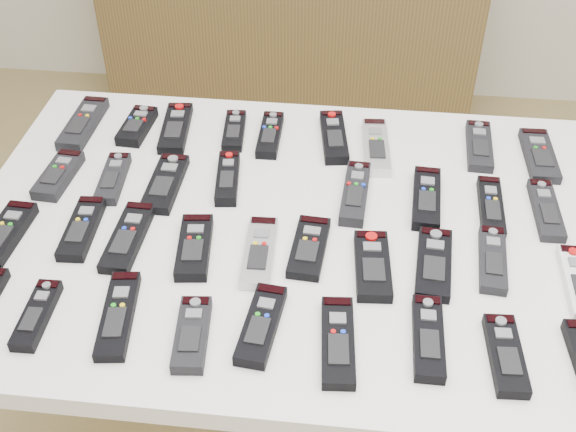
# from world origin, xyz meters

# --- Properties ---
(table) EXTENTS (1.25, 0.88, 0.78)m
(table) POSITION_xyz_m (-0.13, 0.12, 0.72)
(table) COLOR white
(table) RESTS_ON ground
(sideboard) EXTENTS (1.52, 0.49, 0.75)m
(sideboard) POSITION_xyz_m (-0.31, 1.78, 0.37)
(sideboard) COLOR #503D20
(sideboard) RESTS_ON ground
(remote_0) EXTENTS (0.06, 0.20, 0.02)m
(remote_0) POSITION_xyz_m (-0.63, 0.40, 0.79)
(remote_0) COLOR black
(remote_0) RESTS_ON table
(remote_1) EXTENTS (0.06, 0.14, 0.02)m
(remote_1) POSITION_xyz_m (-0.51, 0.40, 0.79)
(remote_1) COLOR black
(remote_1) RESTS_ON table
(remote_2) EXTENTS (0.07, 0.19, 0.02)m
(remote_2) POSITION_xyz_m (-0.42, 0.41, 0.79)
(remote_2) COLOR black
(remote_2) RESTS_ON table
(remote_3) EXTENTS (0.06, 0.15, 0.02)m
(remote_3) POSITION_xyz_m (-0.29, 0.41, 0.79)
(remote_3) COLOR black
(remote_3) RESTS_ON table
(remote_4) EXTENTS (0.05, 0.16, 0.02)m
(remote_4) POSITION_xyz_m (-0.21, 0.40, 0.79)
(remote_4) COLOR black
(remote_4) RESTS_ON table
(remote_5) EXTENTS (0.08, 0.19, 0.02)m
(remote_5) POSITION_xyz_m (-0.06, 0.41, 0.79)
(remote_5) COLOR black
(remote_5) RESTS_ON table
(remote_6) EXTENTS (0.07, 0.19, 0.02)m
(remote_6) POSITION_xyz_m (0.03, 0.38, 0.79)
(remote_6) COLOR #B7B7BC
(remote_6) RESTS_ON table
(remote_7) EXTENTS (0.06, 0.18, 0.02)m
(remote_7) POSITION_xyz_m (0.25, 0.41, 0.79)
(remote_7) COLOR black
(remote_7) RESTS_ON table
(remote_8) EXTENTS (0.06, 0.18, 0.02)m
(remote_8) POSITION_xyz_m (0.38, 0.39, 0.79)
(remote_8) COLOR black
(remote_8) RESTS_ON table
(remote_9) EXTENTS (0.06, 0.15, 0.02)m
(remote_9) POSITION_xyz_m (-0.62, 0.20, 0.79)
(remote_9) COLOR black
(remote_9) RESTS_ON table
(remote_10) EXTENTS (0.06, 0.16, 0.02)m
(remote_10) POSITION_xyz_m (-0.51, 0.21, 0.79)
(remote_10) COLOR black
(remote_10) RESTS_ON table
(remote_11) EXTENTS (0.06, 0.18, 0.02)m
(remote_11) POSITION_xyz_m (-0.39, 0.20, 0.79)
(remote_11) COLOR black
(remote_11) RESTS_ON table
(remote_12) EXTENTS (0.06, 0.16, 0.02)m
(remote_12) POSITION_xyz_m (-0.27, 0.23, 0.79)
(remote_12) COLOR black
(remote_12) RESTS_ON table
(remote_13) EXTENTS (0.06, 0.19, 0.02)m
(remote_13) POSITION_xyz_m (-0.01, 0.21, 0.79)
(remote_13) COLOR black
(remote_13) RESTS_ON table
(remote_14) EXTENTS (0.06, 0.18, 0.02)m
(remote_14) POSITION_xyz_m (0.13, 0.21, 0.79)
(remote_14) COLOR black
(remote_14) RESTS_ON table
(remote_15) EXTENTS (0.05, 0.18, 0.02)m
(remote_15) POSITION_xyz_m (0.26, 0.20, 0.79)
(remote_15) COLOR black
(remote_15) RESTS_ON table
(remote_16) EXTENTS (0.05, 0.17, 0.02)m
(remote_16) POSITION_xyz_m (0.37, 0.20, 0.79)
(remote_16) COLOR black
(remote_16) RESTS_ON table
(remote_17) EXTENTS (0.06, 0.17, 0.02)m
(remote_17) POSITION_xyz_m (-0.65, 0.02, 0.79)
(remote_17) COLOR black
(remote_17) RESTS_ON table
(remote_18) EXTENTS (0.06, 0.17, 0.02)m
(remote_18) POSITION_xyz_m (-0.52, 0.05, 0.79)
(remote_18) COLOR black
(remote_18) RESTS_ON table
(remote_19) EXTENTS (0.06, 0.19, 0.02)m
(remote_19) POSITION_xyz_m (-0.42, 0.03, 0.79)
(remote_19) COLOR black
(remote_19) RESTS_ON table
(remote_20) EXTENTS (0.08, 0.17, 0.02)m
(remote_20) POSITION_xyz_m (-0.29, 0.02, 0.79)
(remote_20) COLOR black
(remote_20) RESTS_ON table
(remote_21) EXTENTS (0.06, 0.18, 0.02)m
(remote_21) POSITION_xyz_m (-0.17, 0.02, 0.79)
(remote_21) COLOR #B7B7BC
(remote_21) RESTS_ON table
(remote_22) EXTENTS (0.07, 0.16, 0.02)m
(remote_22) POSITION_xyz_m (-0.09, 0.04, 0.79)
(remote_22) COLOR black
(remote_22) RESTS_ON table
(remote_23) EXTENTS (0.07, 0.17, 0.02)m
(remote_23) POSITION_xyz_m (0.03, 0.01, 0.79)
(remote_23) COLOR black
(remote_23) RESTS_ON table
(remote_24) EXTENTS (0.07, 0.18, 0.02)m
(remote_24) POSITION_xyz_m (0.14, 0.03, 0.79)
(remote_24) COLOR black
(remote_24) RESTS_ON table
(remote_25) EXTENTS (0.06, 0.17, 0.02)m
(remote_25) POSITION_xyz_m (0.25, 0.05, 0.79)
(remote_25) COLOR black
(remote_25) RESTS_ON table
(remote_28) EXTENTS (0.04, 0.15, 0.02)m
(remote_28) POSITION_xyz_m (-0.52, -0.17, 0.79)
(remote_28) COLOR black
(remote_28) RESTS_ON table
(remote_29) EXTENTS (0.07, 0.19, 0.02)m
(remote_29) POSITION_xyz_m (-0.39, -0.16, 0.79)
(remote_29) COLOR black
(remote_29) RESTS_ON table
(remote_30) EXTENTS (0.07, 0.15, 0.02)m
(remote_30) POSITION_xyz_m (-0.25, -0.19, 0.79)
(remote_30) COLOR black
(remote_30) RESTS_ON table
(remote_31) EXTENTS (0.07, 0.17, 0.02)m
(remote_31) POSITION_xyz_m (-0.15, -0.15, 0.79)
(remote_31) COLOR black
(remote_31) RESTS_ON table
(remote_32) EXTENTS (0.07, 0.18, 0.02)m
(remote_32) POSITION_xyz_m (-0.02, -0.17, 0.79)
(remote_32) COLOR black
(remote_32) RESTS_ON table
(remote_33) EXTENTS (0.05, 0.17, 0.02)m
(remote_33) POSITION_xyz_m (0.12, -0.15, 0.79)
(remote_33) COLOR black
(remote_33) RESTS_ON table
(remote_34) EXTENTS (0.06, 0.16, 0.02)m
(remote_34) POSITION_xyz_m (0.24, -0.17, 0.79)
(remote_34) COLOR black
(remote_34) RESTS_ON table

